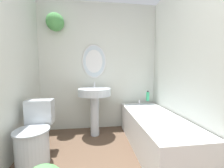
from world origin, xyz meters
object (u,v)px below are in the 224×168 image
Objects in this scene: bathtub at (155,131)px; shampoo_bottle at (148,96)px; pedestal_sink at (95,99)px; toilet at (35,138)px.

bathtub is 8.43× the size of shampoo_bottle.
bathtub is (0.86, -0.52, -0.38)m from pedestal_sink.
toilet is 1.02m from pedestal_sink.
shampoo_bottle is (1.00, 0.10, 0.01)m from pedestal_sink.
shampoo_bottle is at bearing 77.54° from bathtub.
toilet reaches higher than bathtub.
pedestal_sink is 4.91× the size of shampoo_bottle.
shampoo_bottle is at bearing 5.91° from pedestal_sink.
bathtub is at bearing 3.36° from toilet.
toilet is at bearing -140.19° from pedestal_sink.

